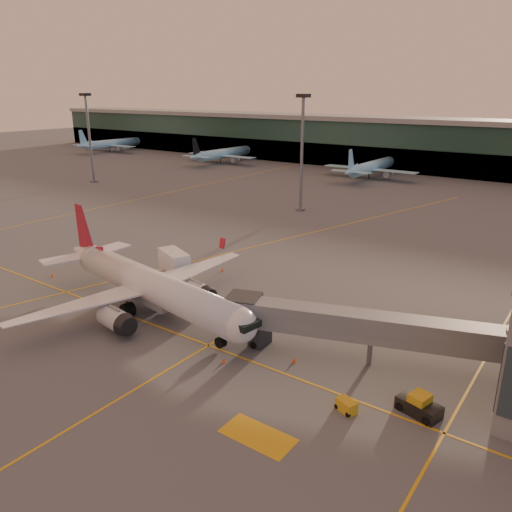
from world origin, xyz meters
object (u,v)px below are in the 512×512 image
Objects in this scene: gpu_cart at (346,406)px; main_airplane at (148,285)px; catering_truck at (174,265)px; pushback_tug at (419,406)px.

main_airplane is at bearing -166.22° from gpu_cart.
catering_truck is at bearing 126.29° from main_airplane.
pushback_tug is at bearing 7.88° from catering_truck.
gpu_cart is at bearing -132.29° from pushback_tug.
catering_truck is 3.05× the size of gpu_cart.
pushback_tug is (38.82, -10.27, -1.84)m from catering_truck.
main_airplane reaches higher than pushback_tug.
pushback_tug is (33.90, -0.80, -2.87)m from main_airplane.
main_airplane is 5.77× the size of catering_truck.
main_airplane is 29.22m from gpu_cart.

